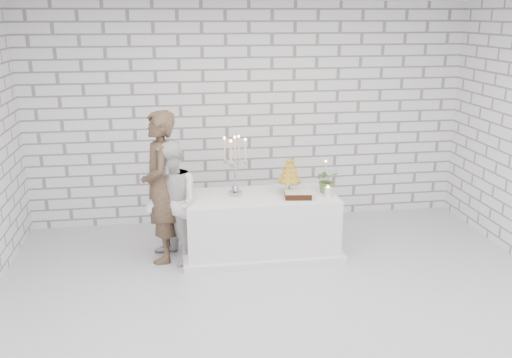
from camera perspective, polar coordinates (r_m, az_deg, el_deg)
name	(u,v)px	position (r m, az deg, el deg)	size (l,w,h in m)	color
ground	(283,303)	(5.80, 2.80, -12.68)	(6.00, 5.00, 0.01)	silver
wall_back	(249,115)	(7.64, -0.71, 6.60)	(6.00, 0.01, 3.00)	white
wall_front	(381,286)	(2.98, 12.76, -10.69)	(6.00, 0.01, 3.00)	white
cake_table	(261,225)	(6.76, 0.53, -4.72)	(1.80, 0.80, 0.75)	white
groom	(160,187)	(6.54, -9.82, -0.83)	(0.66, 0.43, 1.80)	#38291D
bride	(171,203)	(6.49, -8.70, -2.48)	(0.71, 0.56, 1.47)	white
candelabra	(235,166)	(6.53, -2.17, 1.35)	(0.29, 0.29, 0.73)	#A9A9B4
croquembouche	(289,175)	(6.67, 3.45, 0.40)	(0.29, 0.29, 0.45)	olive
chocolate_cake	(298,194)	(6.55, 4.34, -1.60)	(0.31, 0.22, 0.08)	black
pillar_candle	(328,192)	(6.61, 7.41, -1.35)	(0.08, 0.08, 0.12)	white
extra_taper	(325,174)	(6.97, 7.16, 0.48)	(0.06, 0.06, 0.32)	beige
flowers	(327,180)	(6.76, 7.29, -0.10)	(0.27, 0.24, 0.30)	#416634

